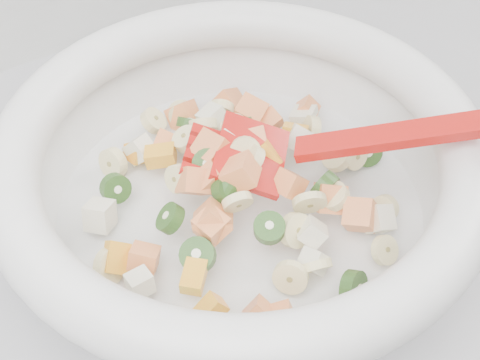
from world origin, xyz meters
TOP-DOWN VIEW (x-y plane):
  - mixing_bowl at (0.02, 1.42)m, footprint 0.40×0.38m

SIDE VIEW (x-z plane):
  - mixing_bowl at x=0.02m, z-range 0.89..1.03m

